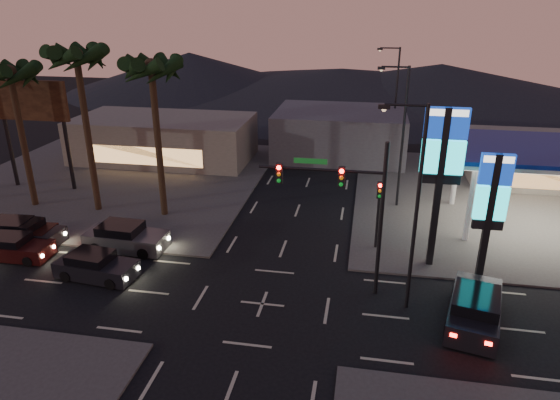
% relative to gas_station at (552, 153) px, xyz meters
% --- Properties ---
extents(ground, '(140.00, 140.00, 0.00)m').
position_rel_gas_station_xyz_m(ground, '(-16.00, -12.00, -5.08)').
color(ground, black).
rests_on(ground, ground).
extents(corner_lot_ne, '(24.00, 24.00, 0.12)m').
position_rel_gas_station_xyz_m(corner_lot_ne, '(0.00, 4.00, -5.02)').
color(corner_lot_ne, '#47443F').
rests_on(corner_lot_ne, ground).
extents(corner_lot_nw, '(24.00, 24.00, 0.12)m').
position_rel_gas_station_xyz_m(corner_lot_nw, '(-32.00, 4.00, -5.02)').
color(corner_lot_nw, '#47443F').
rests_on(corner_lot_nw, ground).
extents(gas_station, '(12.20, 8.20, 5.47)m').
position_rel_gas_station_xyz_m(gas_station, '(0.00, 0.00, 0.00)').
color(gas_station, silver).
rests_on(gas_station, ground).
extents(convenience_store, '(10.00, 6.00, 4.00)m').
position_rel_gas_station_xyz_m(convenience_store, '(2.00, 9.00, -3.08)').
color(convenience_store, '#726B5B').
rests_on(convenience_store, ground).
extents(pylon_sign_tall, '(2.20, 0.35, 9.00)m').
position_rel_gas_station_xyz_m(pylon_sign_tall, '(-7.50, -6.50, 1.31)').
color(pylon_sign_tall, black).
rests_on(pylon_sign_tall, ground).
extents(pylon_sign_short, '(1.60, 0.35, 7.00)m').
position_rel_gas_station_xyz_m(pylon_sign_short, '(-5.00, -7.50, -0.42)').
color(pylon_sign_short, black).
rests_on(pylon_sign_short, ground).
extents(traffic_signal_mast, '(6.10, 0.39, 8.00)m').
position_rel_gas_station_xyz_m(traffic_signal_mast, '(-12.24, -10.01, 0.15)').
color(traffic_signal_mast, black).
rests_on(traffic_signal_mast, ground).
extents(pedestal_signal, '(0.32, 0.39, 4.30)m').
position_rel_gas_station_xyz_m(pedestal_signal, '(-10.50, -5.02, -2.16)').
color(pedestal_signal, black).
rests_on(pedestal_signal, ground).
extents(streetlight_near, '(2.14, 0.25, 10.00)m').
position_rel_gas_station_xyz_m(streetlight_near, '(-9.21, -11.00, 0.64)').
color(streetlight_near, black).
rests_on(streetlight_near, ground).
extents(streetlight_mid, '(2.14, 0.25, 10.00)m').
position_rel_gas_station_xyz_m(streetlight_mid, '(-9.21, 2.00, 0.64)').
color(streetlight_mid, black).
rests_on(streetlight_mid, ground).
extents(streetlight_far, '(2.14, 0.25, 10.00)m').
position_rel_gas_station_xyz_m(streetlight_far, '(-9.21, 16.00, 0.64)').
color(streetlight_far, black).
rests_on(streetlight_far, ground).
extents(palm_a, '(4.41, 4.41, 10.86)m').
position_rel_gas_station_xyz_m(palm_a, '(-25.00, -2.50, 4.35)').
color(palm_a, black).
rests_on(palm_a, ground).
extents(palm_b, '(4.41, 4.41, 11.46)m').
position_rel_gas_station_xyz_m(palm_b, '(-30.00, -2.50, 4.89)').
color(palm_b, black).
rests_on(palm_b, ground).
extents(palm_c, '(4.41, 4.41, 10.26)m').
position_rel_gas_station_xyz_m(palm_c, '(-35.00, -2.50, 3.80)').
color(palm_c, black).
rests_on(palm_c, ground).
extents(billboard, '(6.00, 0.30, 8.50)m').
position_rel_gas_station_xyz_m(billboard, '(-36.50, 1.00, 1.25)').
color(billboard, black).
rests_on(billboard, ground).
extents(building_far_west, '(16.00, 8.00, 4.00)m').
position_rel_gas_station_xyz_m(building_far_west, '(-30.00, 10.00, -3.08)').
color(building_far_west, '#726B5B').
rests_on(building_far_west, ground).
extents(building_far_mid, '(12.00, 9.00, 4.40)m').
position_rel_gas_station_xyz_m(building_far_mid, '(-14.00, 14.00, -2.88)').
color(building_far_mid, '#4C4C51').
rests_on(building_far_mid, ground).
extents(hill_left, '(40.00, 40.00, 6.00)m').
position_rel_gas_station_xyz_m(hill_left, '(-41.00, 48.00, -2.08)').
color(hill_left, black).
rests_on(hill_left, ground).
extents(hill_right, '(50.00, 50.00, 5.00)m').
position_rel_gas_station_xyz_m(hill_right, '(-1.00, 48.00, -2.58)').
color(hill_right, black).
rests_on(hill_right, ground).
extents(hill_center, '(60.00, 60.00, 4.00)m').
position_rel_gas_station_xyz_m(hill_center, '(-16.00, 48.00, -3.08)').
color(hill_center, black).
rests_on(hill_center, ground).
extents(car_lane_a_front, '(4.58, 2.27, 1.45)m').
position_rel_gas_station_xyz_m(car_lane_a_front, '(-25.38, -11.07, -4.41)').
color(car_lane_a_front, black).
rests_on(car_lane_a_front, ground).
extents(car_lane_a_mid, '(4.35, 1.91, 1.40)m').
position_rel_gas_station_xyz_m(car_lane_a_mid, '(-31.22, -9.86, -4.43)').
color(car_lane_a_mid, '#340F0E').
rests_on(car_lane_a_mid, ground).
extents(car_lane_b_front, '(5.03, 2.28, 1.61)m').
position_rel_gas_station_xyz_m(car_lane_b_front, '(-25.32, -7.69, -4.33)').
color(car_lane_b_front, '#4C4C4E').
rests_on(car_lane_b_front, ground).
extents(car_lane_b_mid, '(4.62, 2.13, 1.48)m').
position_rel_gas_station_xyz_m(car_lane_b_mid, '(-31.69, -8.03, -4.40)').
color(car_lane_b_mid, black).
rests_on(car_lane_b_mid, ground).
extents(car_lane_b_rear, '(4.76, 2.24, 1.51)m').
position_rel_gas_station_xyz_m(car_lane_b_rear, '(-32.40, -8.08, -4.38)').
color(car_lane_b_rear, black).
rests_on(car_lane_b_rear, ground).
extents(suv_station, '(3.28, 5.46, 1.71)m').
position_rel_gas_station_xyz_m(suv_station, '(-6.02, -11.80, -4.29)').
color(suv_station, black).
rests_on(suv_station, ground).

